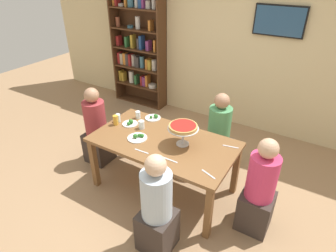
% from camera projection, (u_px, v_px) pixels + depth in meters
% --- Properties ---
extents(ground_plane, '(12.00, 12.00, 0.00)m').
position_uv_depth(ground_plane, '(164.00, 187.00, 3.74)').
color(ground_plane, '#9E7A56').
extents(rear_partition, '(8.00, 0.12, 2.80)m').
position_uv_depth(rear_partition, '(234.00, 44.00, 4.65)').
color(rear_partition, beige).
rests_on(rear_partition, ground_plane).
extents(dining_table, '(1.71, 0.93, 0.74)m').
position_uv_depth(dining_table, '(164.00, 146.00, 3.41)').
color(dining_table, brown).
rests_on(dining_table, ground_plane).
extents(bookshelf, '(1.10, 0.30, 2.21)m').
position_uv_depth(bookshelf, '(139.00, 49.00, 5.48)').
color(bookshelf, '#4C2D19').
rests_on(bookshelf, ground_plane).
extents(television, '(0.72, 0.05, 0.43)m').
position_uv_depth(television, '(279.00, 21.00, 4.07)').
color(television, black).
extents(diner_head_east, '(0.34, 0.34, 1.15)m').
position_uv_depth(diner_head_east, '(259.00, 192.00, 2.97)').
color(diner_head_east, '#382D28').
rests_on(diner_head_east, ground_plane).
extents(diner_far_right, '(0.34, 0.34, 1.15)m').
position_uv_depth(diner_far_right, '(218.00, 138.00, 3.87)').
color(diner_far_right, '#382D28').
rests_on(diner_far_right, ground_plane).
extents(diner_head_west, '(0.34, 0.34, 1.15)m').
position_uv_depth(diner_head_west, '(97.00, 131.00, 4.02)').
color(diner_head_west, '#382D28').
rests_on(diner_head_west, ground_plane).
extents(diner_near_right, '(0.34, 0.34, 1.15)m').
position_uv_depth(diner_near_right, '(157.00, 211.00, 2.74)').
color(diner_near_right, '#382D28').
rests_on(diner_near_right, ground_plane).
extents(deep_dish_pizza_stand, '(0.36, 0.36, 0.26)m').
position_uv_depth(deep_dish_pizza_stand, '(183.00, 128.00, 3.19)').
color(deep_dish_pizza_stand, silver).
rests_on(deep_dish_pizza_stand, dining_table).
extents(salad_plate_near_diner, '(0.20, 0.20, 0.07)m').
position_uv_depth(salad_plate_near_diner, '(130.00, 123.00, 3.68)').
color(salad_plate_near_diner, white).
rests_on(salad_plate_near_diner, dining_table).
extents(salad_plate_far_diner, '(0.24, 0.24, 0.07)m').
position_uv_depth(salad_plate_far_diner, '(138.00, 137.00, 3.40)').
color(salad_plate_far_diner, white).
rests_on(salad_plate_far_diner, dining_table).
extents(salad_plate_spare, '(0.21, 0.21, 0.07)m').
position_uv_depth(salad_plate_spare, '(153.00, 117.00, 3.82)').
color(salad_plate_spare, white).
rests_on(salad_plate_spare, dining_table).
extents(beer_glass_amber_tall, '(0.07, 0.07, 0.13)m').
position_uv_depth(beer_glass_amber_tall, '(115.00, 120.00, 3.66)').
color(beer_glass_amber_tall, gold).
rests_on(beer_glass_amber_tall, dining_table).
extents(water_glass_clear_near, '(0.06, 0.06, 0.11)m').
position_uv_depth(water_glass_clear_near, '(118.00, 118.00, 3.73)').
color(water_glass_clear_near, white).
rests_on(water_glass_clear_near, dining_table).
extents(water_glass_clear_far, '(0.08, 0.08, 0.11)m').
position_uv_depth(water_glass_clear_far, '(142.00, 125.00, 3.58)').
color(water_glass_clear_far, white).
rests_on(water_glass_clear_far, dining_table).
extents(water_glass_clear_spare, '(0.07, 0.07, 0.10)m').
position_uv_depth(water_glass_clear_spare, '(138.00, 115.00, 3.82)').
color(water_glass_clear_spare, white).
rests_on(water_glass_clear_spare, dining_table).
extents(cutlery_fork_near, '(0.17, 0.08, 0.00)m').
position_uv_depth(cutlery_fork_near, '(208.00, 174.00, 2.83)').
color(cutlery_fork_near, silver).
rests_on(cutlery_fork_near, dining_table).
extents(cutlery_knife_near, '(0.18, 0.02, 0.00)m').
position_uv_depth(cutlery_knife_near, '(142.00, 151.00, 3.17)').
color(cutlery_knife_near, silver).
rests_on(cutlery_knife_near, dining_table).
extents(cutlery_fork_far, '(0.18, 0.05, 0.00)m').
position_uv_depth(cutlery_fork_far, '(231.00, 147.00, 3.25)').
color(cutlery_fork_far, silver).
rests_on(cutlery_fork_far, dining_table).
extents(cutlery_knife_far, '(0.18, 0.02, 0.00)m').
position_uv_depth(cutlery_knife_far, '(170.00, 160.00, 3.03)').
color(cutlery_knife_far, silver).
rests_on(cutlery_knife_far, dining_table).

